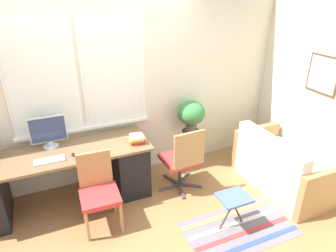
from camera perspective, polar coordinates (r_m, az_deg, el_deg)
ground_plane at (r=3.97m, az=-7.91°, el=-14.73°), size 14.00×14.00×0.00m
wall_back_with_window at (r=3.98m, az=-12.40°, el=7.44°), size 9.00×0.12×2.70m
wall_right_with_picture at (r=4.60m, az=24.13°, el=8.15°), size 0.08×9.00×2.70m
desk at (r=3.95m, az=-19.34°, el=-9.13°), size 2.16×0.69×0.75m
monitor at (r=3.85m, az=-21.83°, el=-1.05°), size 0.42×0.18×0.40m
keyboard at (r=3.63m, az=-21.62°, el=-6.12°), size 0.33×0.13×0.02m
mouse at (r=3.65m, az=-17.63°, el=-5.19°), size 0.04×0.06×0.03m
book_stack at (r=3.75m, az=-5.99°, el=-2.46°), size 0.19×0.18×0.11m
desk_chair_wooden at (r=3.52m, az=-13.10°, el=-11.74°), size 0.44×0.45×0.86m
office_chair_swivel at (r=3.95m, az=2.87°, el=-6.23°), size 0.58×0.60×0.93m
couch_loveseat at (r=4.40m, az=20.96°, el=-7.55°), size 0.77×1.36×0.79m
plant_stand at (r=4.47m, az=4.34°, el=-1.63°), size 0.26×0.26×0.58m
potted_plant at (r=4.33m, az=4.48°, el=2.34°), size 0.39×0.39×0.46m
floor_rug_striped at (r=3.73m, az=13.42°, el=-18.46°), size 1.26×0.72×0.01m
folding_stool at (r=3.51m, az=12.41°, el=-13.61°), size 0.35×0.30×0.42m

